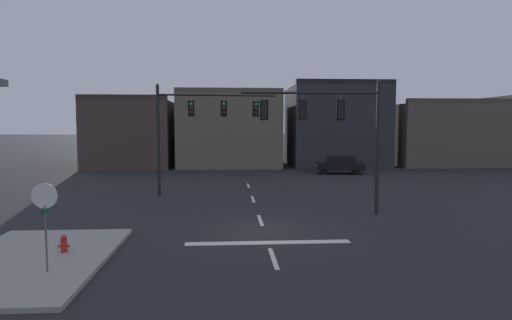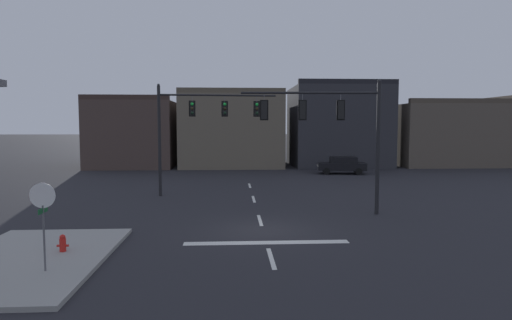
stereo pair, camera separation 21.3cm
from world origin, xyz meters
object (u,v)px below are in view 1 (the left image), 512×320
object	(u,v)px
signal_mast_far_side	(196,119)
stop_sign	(45,206)
signal_mast_near_side	(334,123)
car_lot_nearside	(340,165)
fire_hydrant	(64,247)

from	to	relation	value
signal_mast_far_side	stop_sign	distance (m)	15.75
signal_mast_near_side	stop_sign	xyz separation A→B (m)	(-10.79, -8.58, -2.51)
signal_mast_near_side	signal_mast_far_side	size ratio (longest dim) A/B	0.92
signal_mast_far_side	car_lot_nearside	world-z (taller)	signal_mast_far_side
car_lot_nearside	fire_hydrant	distance (m)	29.62
signal_mast_far_side	stop_sign	xyz separation A→B (m)	(-3.44, -15.12, -2.76)
signal_mast_far_side	car_lot_nearside	xyz separation A→B (m)	(12.48, 11.73, -4.05)
fire_hydrant	stop_sign	bearing A→B (deg)	-83.02
signal_mast_near_side	fire_hydrant	world-z (taller)	signal_mast_near_side
car_lot_nearside	signal_mast_far_side	bearing A→B (deg)	-136.77
stop_sign	signal_mast_far_side	bearing A→B (deg)	77.18
signal_mast_near_side	car_lot_nearside	xyz separation A→B (m)	(5.13, 18.27, -3.80)
signal_mast_far_side	fire_hydrant	world-z (taller)	signal_mast_far_side
signal_mast_far_side	fire_hydrant	xyz separation A→B (m)	(-3.69, -13.07, -4.58)
signal_mast_near_side	car_lot_nearside	bearing A→B (deg)	74.31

